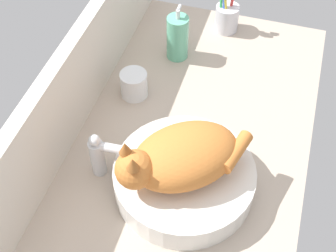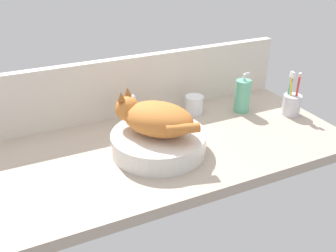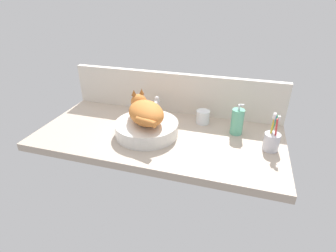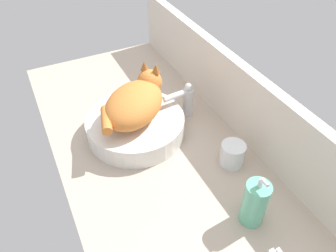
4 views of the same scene
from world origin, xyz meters
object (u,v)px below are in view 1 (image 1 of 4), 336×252
cat (180,157)px  toothbrush_cup (226,16)px  sink_basin (184,179)px  faucet (101,154)px  soap_dispenser (177,37)px  water_glass (134,86)px

cat → toothbrush_cup: cat is taller
cat → toothbrush_cup: size_ratio=1.61×
sink_basin → faucet: bearing=94.0°
cat → soap_dispenser: 48.82cm
water_glass → sink_basin: bearing=-140.1°
faucet → water_glass: (27.55, 1.80, -3.96)cm
soap_dispenser → water_glass: 20.94cm
cat → faucet: cat is taller
soap_dispenser → sink_basin: bearing=-161.9°
sink_basin → faucet: 20.47cm
cat → water_glass: bearing=37.7°
cat → toothbrush_cup: bearing=2.4°
sink_basin → cat: 9.44cm
cat → water_glass: cat is taller
water_glass → toothbrush_cup: bearing=-26.6°
sink_basin → toothbrush_cup: toothbrush_cup is taller
sink_basin → faucet: size_ratio=2.46×
faucet → water_glass: faucet is taller
cat → soap_dispenser: cat is taller
sink_basin → toothbrush_cup: size_ratio=1.79×
faucet → water_glass: bearing=3.7°
cat → soap_dispenser: (46.45, 13.86, -5.84)cm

